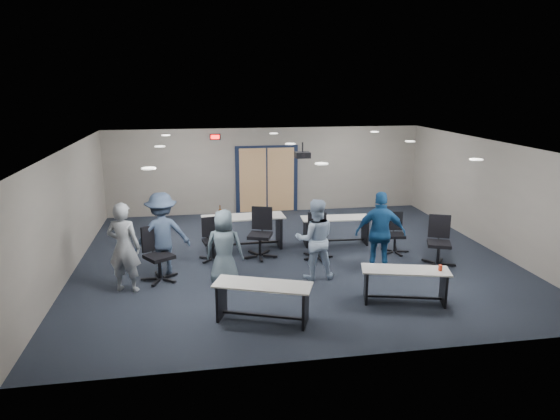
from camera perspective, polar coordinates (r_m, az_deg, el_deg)
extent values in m
plane|color=black|center=(12.00, 1.55, -5.48)|extent=(10.00, 10.00, 0.00)
cube|color=gray|center=(15.95, -1.55, 4.54)|extent=(10.00, 0.04, 2.70)
cube|color=gray|center=(7.44, 8.38, -7.27)|extent=(10.00, 0.04, 2.70)
cube|color=gray|center=(11.73, -23.11, -0.23)|extent=(0.04, 9.00, 2.70)
cube|color=gray|center=(13.48, 22.94, 1.57)|extent=(0.04, 9.00, 2.70)
cube|color=silver|center=(11.37, 1.64, 7.43)|extent=(10.00, 9.00, 0.04)
cube|color=black|center=(15.98, -1.52, 3.46)|extent=(2.00, 0.06, 2.20)
cube|color=tan|center=(15.90, -3.12, 3.40)|extent=(0.85, 0.04, 2.05)
cube|color=tan|center=(16.03, 0.08, 3.50)|extent=(0.85, 0.04, 2.05)
cube|color=black|center=(15.61, -7.43, 8.29)|extent=(0.32, 0.05, 0.18)
cube|color=#FF0C0C|center=(15.58, -7.43, 8.28)|extent=(0.26, 0.02, 0.12)
cylinder|color=black|center=(11.93, 2.59, 7.16)|extent=(0.04, 0.04, 0.24)
cube|color=black|center=(11.95, 2.58, 6.31)|extent=(0.35, 0.30, 0.14)
cylinder|color=black|center=(11.81, 2.74, 6.21)|extent=(0.08, 0.03, 0.08)
cube|color=silver|center=(8.74, -2.00, -8.53)|extent=(1.79, 1.14, 0.03)
cube|color=black|center=(9.07, -6.70, -10.11)|extent=(0.23, 0.50, 0.66)
cube|color=black|center=(8.74, 2.94, -11.00)|extent=(0.23, 0.50, 0.66)
cube|color=black|center=(8.98, -1.96, -11.95)|extent=(1.43, 0.59, 0.04)
cube|color=silver|center=(9.75, 14.16, -6.66)|extent=(1.71, 0.95, 0.03)
cube|color=black|center=(9.79, 9.80, -8.42)|extent=(0.17, 0.49, 0.63)
cube|color=black|center=(10.01, 18.18, -8.44)|extent=(0.17, 0.49, 0.63)
cube|color=black|center=(9.96, 13.96, -9.65)|extent=(1.41, 0.42, 0.04)
cylinder|color=red|center=(9.85, 17.85, -6.30)|extent=(0.07, 0.07, 0.11)
cube|color=silver|center=(12.48, -4.23, -0.79)|extent=(2.08, 0.76, 0.03)
cube|color=black|center=(12.52, -8.35, -2.85)|extent=(0.08, 0.63, 0.80)
cube|color=black|center=(12.74, -0.12, -2.39)|extent=(0.08, 0.63, 0.80)
cube|color=black|center=(12.68, -4.17, -3.85)|extent=(1.83, 0.12, 0.05)
cube|color=silver|center=(12.88, 6.41, -0.91)|extent=(1.79, 0.68, 0.03)
cube|color=black|center=(12.83, 2.95, -2.56)|extent=(0.08, 0.54, 0.69)
cube|color=black|center=(13.17, 9.69, -2.30)|extent=(0.08, 0.54, 0.69)
cube|color=black|center=(13.05, 6.34, -3.46)|extent=(1.57, 0.13, 0.04)
imported|color=gray|center=(10.34, -17.41, -4.10)|extent=(0.77, 0.62, 1.83)
imported|color=#50626D|center=(10.28, -6.39, -4.30)|extent=(0.87, 0.67, 1.60)
imported|color=#A2B9D7|center=(10.57, 4.03, -3.34)|extent=(0.88, 0.71, 1.73)
imported|color=navy|center=(11.00, 11.41, -2.61)|extent=(1.15, 0.69, 1.83)
imported|color=#3B4D6B|center=(10.99, -13.31, -2.72)|extent=(1.28, 0.87, 1.83)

